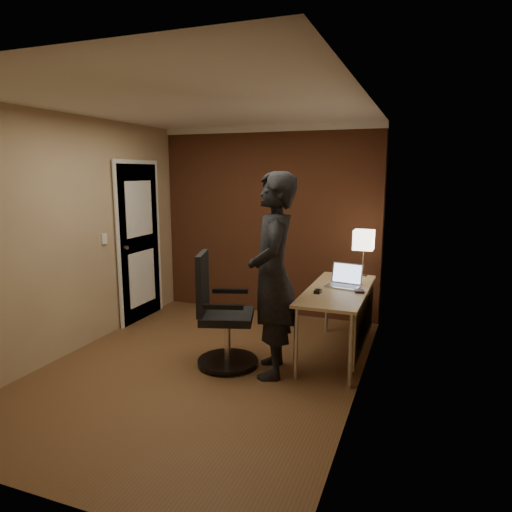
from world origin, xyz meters
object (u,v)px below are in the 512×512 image
object	(u,v)px
wallet	(359,291)
person	(273,276)
mouse	(318,291)
office_chair	(220,318)
laptop	(345,280)
desk_lamp	(364,240)
desk	(345,301)

from	to	relation	value
wallet	person	world-z (taller)	person
mouse	office_chair	xyz separation A→B (m)	(-0.88, -0.40, -0.25)
laptop	office_chair	xyz separation A→B (m)	(-1.08, -0.78, -0.30)
desk_lamp	mouse	size ratio (longest dim) A/B	5.35
desk	desk_lamp	world-z (taller)	desk_lamp
desk	mouse	distance (m)	0.36
desk	laptop	distance (m)	0.24
desk_lamp	person	bearing A→B (deg)	-117.35
desk	laptop	xyz separation A→B (m)	(-0.03, 0.14, 0.19)
mouse	desk_lamp	bearing A→B (deg)	71.92
mouse	office_chair	distance (m)	1.00
wallet	person	bearing A→B (deg)	-142.68
mouse	wallet	distance (m)	0.42
desk	person	bearing A→B (deg)	-132.86
desk_lamp	mouse	distance (m)	1.03
desk_lamp	desk	bearing A→B (deg)	-97.19
laptop	office_chair	bearing A→B (deg)	-144.27
mouse	wallet	xyz separation A→B (m)	(0.38, 0.18, -0.01)
wallet	office_chair	xyz separation A→B (m)	(-1.26, -0.57, -0.25)
person	desk	bearing A→B (deg)	119.82
desk	wallet	size ratio (longest dim) A/B	13.64
laptop	person	distance (m)	0.95
laptop	mouse	xyz separation A→B (m)	(-0.20, -0.38, -0.05)
desk	wallet	bearing A→B (deg)	-24.02
desk_lamp	laptop	world-z (taller)	desk_lamp
office_chair	person	distance (m)	0.71
wallet	desk_lamp	bearing A→B (deg)	95.40
mouse	office_chair	size ratio (longest dim) A/B	0.09
desk	mouse	xyz separation A→B (m)	(-0.23, -0.24, 0.14)
laptop	desk	bearing A→B (deg)	-78.29
laptop	person	xyz separation A→B (m)	(-0.55, -0.76, 0.16)
mouse	person	distance (m)	0.55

